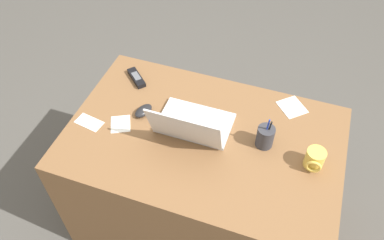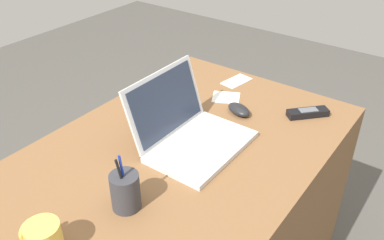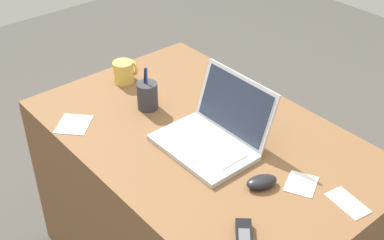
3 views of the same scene
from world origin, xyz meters
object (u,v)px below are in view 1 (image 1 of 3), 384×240
Objects in this scene: coffee_mug_white at (315,159)px; laptop at (192,125)px; pen_holder at (265,137)px; cordless_phone at (136,78)px; computer_mouse at (143,111)px.

laptop is at bearing -1.05° from coffee_mug_white.
cordless_phone is at bearing -15.80° from pen_holder.
computer_mouse is 0.25m from cordless_phone.
coffee_mug_white reaches higher than computer_mouse.
cordless_phone is 0.82× the size of pen_holder.
laptop is 2.00× the size of pen_holder.
computer_mouse is 0.72× the size of cordless_phone.
computer_mouse is 0.58m from pen_holder.
pen_holder reaches higher than coffee_mug_white.
coffee_mug_white reaches higher than cordless_phone.
laptop reaches higher than coffee_mug_white.
cordless_phone is (0.39, -0.24, -0.03)m from laptop.
cordless_phone is at bearing -31.43° from laptop.
coffee_mug_white is 0.22m from pen_holder.
laptop is 0.45m from cordless_phone.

